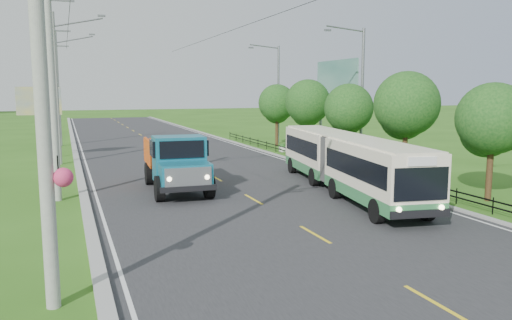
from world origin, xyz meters
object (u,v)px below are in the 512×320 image
tree_fourth (348,111)px  tree_fifth (308,105)px  pole_near (53,87)px  billboard_left (39,106)px  tree_back (277,105)px  streetlight_mid (360,91)px  billboard_right (336,85)px  pole_nearest (44,90)px  planter_mid (332,161)px  dump_truck (176,159)px  streetlight_far (277,91)px  tree_third (406,108)px  pole_far (58,89)px  planter_near (409,181)px  bus (346,159)px  pole_mid (56,88)px  planter_far (283,148)px

tree_fourth → tree_fifth: bearing=90.0°
pole_near → billboard_left: (-1.24, 15.00, -1.23)m
tree_back → streetlight_mid: bearing=-86.3°
pole_near → billboard_right: 23.32m
pole_nearest → planter_mid: bearing=45.3°
streetlight_mid → dump_truck: bearing=-160.9°
streetlight_far → dump_truck: streetlight_far is taller
tree_fourth → tree_third: bearing=-90.0°
pole_far → planter_mid: size_ratio=14.93×
tree_fourth → tree_fifth: tree_fifth is taller
dump_truck → tree_back: bearing=55.9°
pole_far → planter_mid: pole_far is taller
tree_fourth → pole_far: bearing=133.9°
pole_far → streetlight_mid: bearing=-45.1°
planter_near → bus: bearing=179.9°
pole_near → dump_truck: 6.49m
pole_mid → dump_truck: (5.45, -11.66, -3.52)m
streetlight_far → planter_mid: 14.88m
streetlight_mid → planter_mid: 5.05m
pole_nearest → streetlight_mid: (18.88, 17.00, -0.03)m
dump_truck → pole_nearest: bearing=-110.8°
pole_near → tree_back: bearing=43.4°
tree_third → dump_truck: 12.95m
billboard_left → planter_far: bearing=-6.3°
bus → dump_truck: size_ratio=2.11×
tree_back → billboard_right: (2.44, -6.14, 1.69)m
planter_mid → planter_far: (0.00, 8.00, 0.00)m
pole_near → tree_third: 18.17m
pole_far → planter_far: bearing=-33.1°
tree_back → billboard_left: 19.48m
planter_near → billboard_left: (-18.10, 18.00, 3.58)m
streetlight_far → tree_fourth: bearing=-93.2°
tree_back → planter_mid: tree_back is taller
pole_mid → tree_third: bearing=-35.4°
tree_fifth → pole_mid: bearing=177.3°
pole_near → tree_fifth: (18.12, 11.14, -1.24)m
bus → planter_far: bearing=86.2°
tree_fifth → tree_back: (-0.00, 6.00, -0.20)m
pole_far → planter_near: size_ratio=14.93×
pole_far → tree_third: pole_far is taller
tree_fourth → planter_far: tree_fourth is taller
tree_fourth → bus: bearing=-121.8°
planter_mid → billboard_right: billboard_right is taller
billboard_left → dump_truck: 16.27m
tree_third → planter_mid: bearing=102.1°
pole_near → planter_near: bearing=-10.1°
billboard_right → dump_truck: bearing=-144.8°
pole_far → planter_far: 20.70m
bus → billboard_right: bearing=71.3°
tree_third → tree_fifth: tree_third is taller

